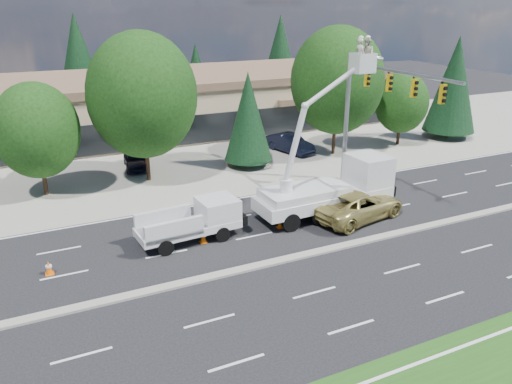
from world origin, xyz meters
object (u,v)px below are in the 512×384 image
signal_mast (367,102)px  utility_pickup (196,224)px  minivan (358,205)px  bucket_truck (336,178)px

signal_mast → utility_pickup: (-13.07, -2.81, -5.18)m
utility_pickup → minivan: size_ratio=0.94×
signal_mast → bucket_truck: (-4.08, -2.82, -3.81)m
utility_pickup → bucket_truck: (8.99, -0.00, 1.37)m
signal_mast → minivan: size_ratio=1.67×
utility_pickup → minivan: 9.85m
utility_pickup → bucket_truck: 9.09m
utility_pickup → bucket_truck: size_ratio=0.54×
utility_pickup → minivan: (9.74, -1.43, -0.03)m
bucket_truck → minivan: (0.75, -1.43, -1.40)m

